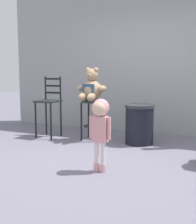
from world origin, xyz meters
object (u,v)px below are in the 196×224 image
object	(u,v)px
teddy_bear	(91,88)
bar_chair_empty	(49,104)
child_walking	(100,119)
trash_bin	(139,124)
bar_stool_with_teddy	(92,112)

from	to	relation	value
teddy_bear	bar_chair_empty	bearing A→B (deg)	-175.55
child_walking	bar_chair_empty	size ratio (longest dim) A/B	0.79
trash_bin	bar_chair_empty	xyz separation A→B (m)	(-1.72, -0.15, 0.29)
bar_stool_with_teddy	child_walking	world-z (taller)	child_walking
trash_bin	bar_chair_empty	distance (m)	1.75
bar_stool_with_teddy	teddy_bear	bearing A→B (deg)	-90.00
teddy_bear	trash_bin	world-z (taller)	teddy_bear
child_walking	trash_bin	world-z (taller)	child_walking
bar_stool_with_teddy	child_walking	xyz separation A→B (m)	(0.87, -1.54, 0.14)
bar_stool_with_teddy	trash_bin	xyz separation A→B (m)	(0.87, 0.06, -0.17)
bar_stool_with_teddy	teddy_bear	distance (m)	0.42
teddy_bear	trash_bin	size ratio (longest dim) A/B	0.87
bar_stool_with_teddy	teddy_bear	world-z (taller)	teddy_bear
teddy_bear	trash_bin	xyz separation A→B (m)	(0.87, 0.09, -0.59)
child_walking	bar_chair_empty	bearing A→B (deg)	-83.96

